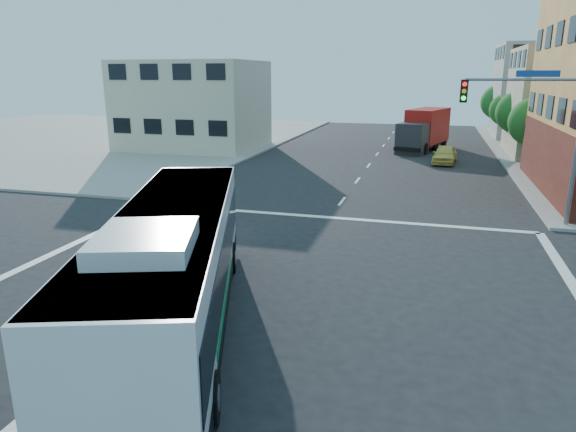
# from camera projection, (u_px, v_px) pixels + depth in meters

# --- Properties ---
(ground) EXTENTS (120.00, 120.00, 0.00)m
(ground) POSITION_uv_depth(u_px,v_px,m) (273.00, 294.00, 16.48)
(ground) COLOR black
(ground) RESTS_ON ground
(sidewalk_nw) EXTENTS (50.00, 50.00, 0.15)m
(sidewalk_nw) POSITION_uv_depth(u_px,v_px,m) (70.00, 136.00, 58.03)
(sidewalk_nw) COLOR gray
(sidewalk_nw) RESTS_ON ground
(building_east_far) EXTENTS (12.06, 10.06, 10.00)m
(building_east_far) POSITION_uv_depth(u_px,v_px,m) (555.00, 91.00, 55.24)
(building_east_far) COLOR gray
(building_east_far) RESTS_ON ground
(building_west) EXTENTS (12.06, 10.06, 8.00)m
(building_west) POSITION_uv_depth(u_px,v_px,m) (194.00, 105.00, 47.65)
(building_west) COLOR beige
(building_west) RESTS_ON ground
(signal_mast_ne) EXTENTS (7.91, 1.13, 8.07)m
(signal_mast_ne) POSITION_uv_depth(u_px,v_px,m) (539.00, 118.00, 22.64)
(signal_mast_ne) COLOR slate
(signal_mast_ne) RESTS_ON ground
(street_tree_a) EXTENTS (3.60, 3.60, 5.53)m
(street_tree_a) POSITION_uv_depth(u_px,v_px,m) (535.00, 119.00, 38.33)
(street_tree_a) COLOR #3A2315
(street_tree_a) RESTS_ON ground
(street_tree_b) EXTENTS (3.80, 3.80, 5.79)m
(street_tree_b) POSITION_uv_depth(u_px,v_px,m) (519.00, 110.00, 45.71)
(street_tree_b) COLOR #3A2315
(street_tree_b) RESTS_ON ground
(street_tree_c) EXTENTS (3.40, 3.40, 5.29)m
(street_tree_c) POSITION_uv_depth(u_px,v_px,m) (508.00, 108.00, 53.21)
(street_tree_c) COLOR #3A2315
(street_tree_c) RESTS_ON ground
(street_tree_d) EXTENTS (4.00, 4.00, 6.03)m
(street_tree_d) POSITION_uv_depth(u_px,v_px,m) (499.00, 100.00, 60.52)
(street_tree_d) COLOR #3A2315
(street_tree_d) RESTS_ON ground
(transit_bus) EXTENTS (6.74, 13.00, 3.79)m
(transit_bus) POSITION_uv_depth(u_px,v_px,m) (175.00, 266.00, 13.81)
(transit_bus) COLOR black
(transit_bus) RESTS_ON ground
(box_truck) EXTENTS (4.72, 8.60, 3.72)m
(box_truck) POSITION_uv_depth(u_px,v_px,m) (424.00, 131.00, 47.19)
(box_truck) COLOR #26252A
(box_truck) RESTS_ON ground
(parked_car) EXTENTS (2.12, 4.34, 1.43)m
(parked_car) POSITION_uv_depth(u_px,v_px,m) (445.00, 154.00, 40.42)
(parked_car) COLOR #E3C956
(parked_car) RESTS_ON ground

